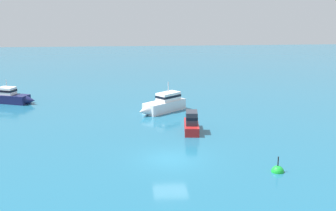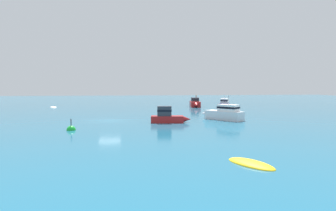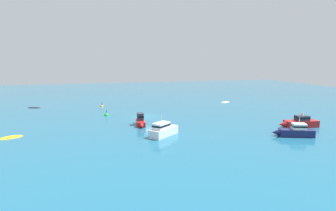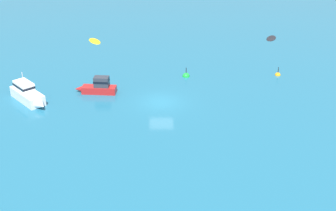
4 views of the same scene
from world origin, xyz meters
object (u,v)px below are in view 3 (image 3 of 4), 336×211
(cabin_cruiser_1, at_px, (299,123))
(launch, at_px, (295,131))
(skiff_1, at_px, (11,138))
(mooring_buoy, at_px, (107,116))
(motor_cruiser, at_px, (140,121))
(tender, at_px, (225,102))
(skiff, at_px, (34,108))
(cabin_cruiser, at_px, (164,130))
(channel_buoy, at_px, (102,107))

(cabin_cruiser_1, bearing_deg, launch, 51.64)
(skiff_1, xyz_separation_m, mooring_buoy, (-13.30, -12.25, 0.00))
(motor_cruiser, height_order, skiff_1, motor_cruiser)
(tender, xyz_separation_m, skiff, (42.76, -3.81, 0.00))
(tender, height_order, cabin_cruiser_1, cabin_cruiser_1)
(motor_cruiser, relative_size, cabin_cruiser, 0.86)
(channel_buoy, relative_size, mooring_buoy, 0.88)
(skiff, bearing_deg, channel_buoy, 14.50)
(motor_cruiser, bearing_deg, cabin_cruiser, 21.24)
(skiff_1, bearing_deg, skiff, -116.48)
(skiff, bearing_deg, motor_cruiser, -27.05)
(skiff, relative_size, cabin_cruiser_1, 0.50)
(cabin_cruiser, bearing_deg, channel_buoy, 62.95)
(tender, xyz_separation_m, mooring_buoy, (28.72, 9.35, 0.00))
(skiff, distance_m, mooring_buoy, 19.24)
(channel_buoy, bearing_deg, tender, 177.08)
(cabin_cruiser, relative_size, channel_buoy, 4.05)
(motor_cruiser, xyz_separation_m, channel_buoy, (4.58, -20.55, -0.70))
(channel_buoy, distance_m, mooring_buoy, 10.83)
(tender, xyz_separation_m, cabin_cruiser, (22.35, 26.11, 0.79))
(skiff, bearing_deg, skiff_1, -64.31)
(skiff_1, distance_m, mooring_buoy, 18.08)
(cabin_cruiser, bearing_deg, motor_cruiser, 64.98)
(launch, height_order, cabin_cruiser, cabin_cruiser)
(skiff_1, height_order, channel_buoy, channel_buoy)
(channel_buoy, bearing_deg, cabin_cruiser_1, 134.04)
(cabin_cruiser_1, height_order, mooring_buoy, cabin_cruiser_1)
(skiff_1, distance_m, cabin_cruiser, 20.19)
(skiff, height_order, mooring_buoy, mooring_buoy)
(tender, height_order, channel_buoy, channel_buoy)
(skiff, distance_m, cabin_cruiser_1, 51.59)
(cabin_cruiser, bearing_deg, skiff_1, 126.82)
(tender, bearing_deg, skiff_1, 6.27)
(cabin_cruiser, xyz_separation_m, channel_buoy, (6.50, -27.58, -0.78))
(cabin_cruiser_1, relative_size, mooring_buoy, 4.18)
(cabin_cruiser, bearing_deg, mooring_buoy, 70.51)
(motor_cruiser, relative_size, skiff, 1.45)
(motor_cruiser, distance_m, channel_buoy, 21.07)
(tender, relative_size, mooring_buoy, 1.93)
(tender, relative_size, skiff_1, 0.89)
(channel_buoy, bearing_deg, mooring_buoy, 90.69)
(skiff_1, bearing_deg, motor_cruiser, 159.96)
(tender, distance_m, channel_buoy, 28.89)
(skiff, distance_m, channel_buoy, 14.10)
(mooring_buoy, bearing_deg, skiff, -43.15)
(cabin_cruiser, xyz_separation_m, mooring_buoy, (6.37, -16.75, -0.79))
(skiff, xyz_separation_m, skiff_1, (-0.74, 25.41, 0.00))
(channel_buoy, height_order, mooring_buoy, mooring_buoy)
(skiff_1, relative_size, cabin_cruiser_1, 0.52)
(mooring_buoy, bearing_deg, cabin_cruiser, 110.81)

